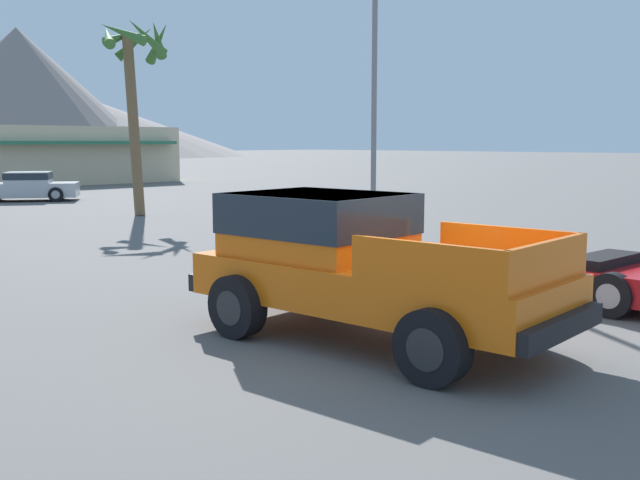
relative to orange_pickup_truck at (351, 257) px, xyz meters
The scene contains 7 objects.
ground_plane 1.21m from the orange_pickup_truck, 73.53° to the right, with size 320.00×320.00×0.00m, color #5B5956.
orange_pickup_truck is the anchor object (origin of this frame).
red_convertible_car 4.53m from the orange_pickup_truck, 10.13° to the right, with size 2.13×4.27×0.99m.
parked_car_silver 26.41m from the orange_pickup_truck, 74.33° to the left, with size 4.55×3.86×1.27m.
street_lamp_post 10.59m from the orange_pickup_truck, 38.63° to the left, with size 0.90×0.24×8.74m.
palm_tree_tall 18.16m from the orange_pickup_truck, 66.75° to the left, with size 2.52×2.49×6.68m.
storefront_building 40.11m from the orange_pickup_truck, 68.53° to the left, with size 13.34×6.85×3.48m.
Camera 1 is at (-7.39, -5.97, 2.58)m, focal length 42.00 mm.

